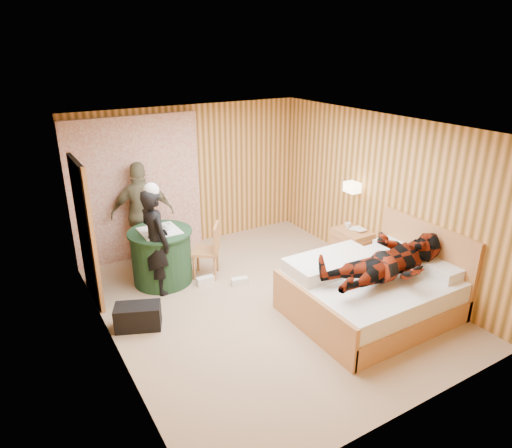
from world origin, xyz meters
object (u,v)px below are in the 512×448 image
round_table (162,256)px  duffel_bag (138,317)px  man_on_bed (392,252)px  chair_near (210,246)px  nightstand (351,247)px  chair_far (146,233)px  wall_lamp (352,187)px  bed (372,291)px  woman_standing (156,242)px  man_at_table (143,214)px

round_table → duffel_bag: bearing=-124.6°
man_on_bed → chair_near: bearing=122.3°
nightstand → round_table: round_table is taller
chair_near → nightstand: bearing=103.7°
chair_far → chair_near: bearing=-50.1°
wall_lamp → nightstand: bearing=-107.3°
nightstand → duffel_bag: nightstand is taller
bed → nightstand: bearing=59.0°
chair_near → wall_lamp: bearing=107.3°
wall_lamp → woman_standing: size_ratio=0.16×
woman_standing → nightstand: bearing=-114.4°
man_at_table → woman_standing: bearing=97.6°
chair_far → man_at_table: 0.33m
round_table → man_at_table: (-0.00, 0.80, 0.43)m
duffel_bag → man_on_bed: size_ratio=0.33×
man_at_table → wall_lamp: bearing=165.7°
wall_lamp → chair_near: 2.46m
chair_far → man_on_bed: man_on_bed is taller
wall_lamp → chair_far: (-2.94, 1.65, -0.76)m
chair_near → man_at_table: 1.30m
duffel_bag → wall_lamp: bearing=25.2°
nightstand → chair_near: bearing=159.6°
bed → woman_standing: bearing=138.2°
duffel_bag → man_at_table: 2.09m
wall_lamp → man_at_table: (-2.95, 1.70, -0.44)m
nightstand → chair_near: chair_near is taller
round_table → chair_near: size_ratio=1.10×
round_table → duffel_bag: round_table is taller
chair_near → woman_standing: size_ratio=0.55×
bed → round_table: bed is taller
bed → round_table: (-2.14, 2.30, 0.10)m
chair_far → wall_lamp: bearing=-25.4°
woman_standing → man_at_table: bearing=-18.1°
nightstand → chair_far: 3.41m
chair_far → chair_near: chair_far is taller
round_table → man_on_bed: (2.17, -2.53, 0.57)m
man_at_table → bed: bearing=140.3°
round_table → woman_standing: size_ratio=0.60×
man_at_table → chair_near: bearing=140.6°
duffel_bag → man_at_table: (0.71, 1.84, 0.70)m
woman_standing → bed: bearing=-141.7°
woman_standing → man_at_table: man_at_table is taller
round_table → wall_lamp: bearing=-17.0°
duffel_bag → man_at_table: size_ratio=0.34×
bed → nightstand: size_ratio=3.36×
duffel_bag → man_at_table: man_at_table is taller
chair_far → woman_standing: size_ratio=0.58×
round_table → chair_near: bearing=-17.4°
woman_standing → chair_near: bearing=-98.2°
nightstand → man_at_table: (-2.90, 1.84, 0.55)m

